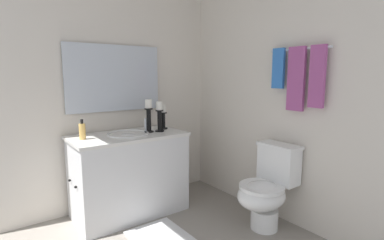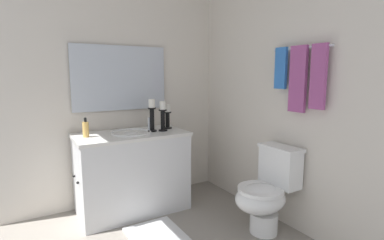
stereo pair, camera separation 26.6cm
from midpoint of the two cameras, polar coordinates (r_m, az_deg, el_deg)
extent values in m
cube|color=silver|center=(2.80, 20.41, 5.41)|extent=(2.46, 0.04, 2.45)
cube|color=silver|center=(3.16, -12.19, 6.07)|extent=(0.04, 2.34, 2.45)
cube|color=silver|center=(3.02, -8.98, -10.25)|extent=(0.55, 1.04, 0.77)
cube|color=silver|center=(2.92, -9.17, -2.82)|extent=(0.58, 1.07, 0.03)
sphere|color=black|center=(2.96, -19.51, -10.25)|extent=(0.02, 0.02, 0.02)
sphere|color=black|center=(2.78, -18.70, -11.48)|extent=(0.02, 0.02, 0.02)
ellipsoid|color=white|center=(2.93, -9.15, -3.48)|extent=(0.38, 0.30, 0.11)
torus|color=white|center=(2.91, -9.18, -2.45)|extent=(0.40, 0.40, 0.02)
cylinder|color=silver|center=(2.98, -5.80, -0.87)|extent=(0.02, 0.02, 0.14)
cube|color=silver|center=(3.12, -11.30, 7.94)|extent=(0.02, 0.98, 0.66)
cylinder|color=black|center=(3.13, -2.32, -1.54)|extent=(0.09, 0.09, 0.01)
cylinder|color=black|center=(3.12, -2.33, -0.15)|extent=(0.04, 0.04, 0.17)
cylinder|color=black|center=(3.11, -2.34, 1.47)|extent=(0.08, 0.08, 0.01)
cylinder|color=white|center=(3.10, -2.34, 2.28)|extent=(0.06, 0.06, 0.08)
cylinder|color=black|center=(3.00, -3.11, -2.01)|extent=(0.09, 0.09, 0.01)
cylinder|color=black|center=(2.98, -3.13, -0.17)|extent=(0.04, 0.04, 0.21)
cylinder|color=black|center=(2.97, -3.15, 1.91)|extent=(0.08, 0.08, 0.01)
cylinder|color=white|center=(2.96, -3.15, 2.83)|extent=(0.06, 0.06, 0.08)
cylinder|color=black|center=(2.98, -5.18, -2.10)|extent=(0.09, 0.09, 0.01)
cylinder|color=black|center=(2.96, -5.21, -0.04)|extent=(0.04, 0.04, 0.23)
cylinder|color=black|center=(2.94, -5.24, 2.27)|extent=(0.08, 0.08, 0.01)
cylinder|color=white|center=(2.94, -5.25, 3.21)|extent=(0.06, 0.06, 0.09)
cylinder|color=#E5B259|center=(2.80, -17.36, -1.80)|extent=(0.06, 0.06, 0.14)
cylinder|color=black|center=(2.79, -17.45, 0.01)|extent=(0.02, 0.02, 0.04)
cylinder|color=white|center=(2.81, 16.51, -18.52)|extent=(0.24, 0.24, 0.18)
ellipsoid|color=white|center=(2.68, 15.97, -14.45)|extent=(0.38, 0.46, 0.24)
cylinder|color=white|center=(2.65, 16.05, -12.86)|extent=(0.39, 0.39, 0.03)
cube|color=white|center=(2.76, 19.38, -8.66)|extent=(0.36, 0.17, 0.32)
cube|color=white|center=(2.71, 19.56, -5.12)|extent=(0.38, 0.19, 0.03)
cylinder|color=silver|center=(2.64, 23.19, 12.70)|extent=(0.57, 0.02, 0.02)
cube|color=blue|center=(2.74, 19.52, 9.43)|extent=(0.12, 0.03, 0.35)
cube|color=#A54C8C|center=(2.62, 22.63, 7.30)|extent=(0.16, 0.03, 0.54)
cube|color=#A54C8C|center=(2.51, 26.16, 7.52)|extent=(0.13, 0.03, 0.50)
cube|color=silver|center=(2.66, -3.42, -21.87)|extent=(0.60, 0.44, 0.02)
camera|label=1|loc=(0.13, -87.14, 0.43)|focal=27.55mm
camera|label=2|loc=(0.13, 92.86, -0.43)|focal=27.55mm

